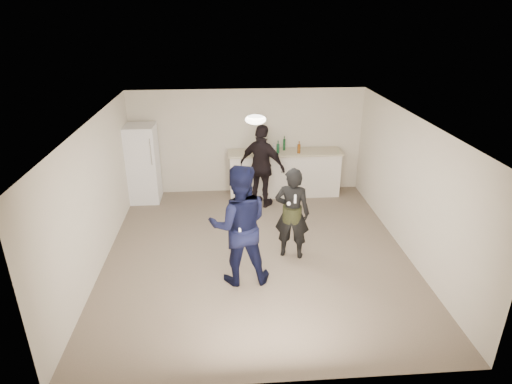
{
  "coord_description": "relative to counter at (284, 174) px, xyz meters",
  "views": [
    {
      "loc": [
        -0.52,
        -6.83,
        4.21
      ],
      "look_at": [
        0.0,
        0.2,
        1.15
      ],
      "focal_mm": 30.0,
      "sensor_mm": 36.0,
      "label": 1
    }
  ],
  "objects": [
    {
      "name": "nunchuk_man",
      "position": [
        -1.09,
        -3.72,
        0.45
      ],
      "size": [
        0.07,
        0.07,
        0.07
      ],
      "primitive_type": "sphere",
      "color": "white",
      "rests_on": "man"
    },
    {
      "name": "counter_top",
      "position": [
        0.0,
        0.0,
        0.55
      ],
      "size": [
        2.68,
        0.64,
        0.04
      ],
      "primitive_type": "cube",
      "color": "beige",
      "rests_on": "counter"
    },
    {
      "name": "fridge",
      "position": [
        -3.31,
        -0.07,
        0.38
      ],
      "size": [
        0.7,
        0.7,
        1.8
      ],
      "primitive_type": "cube",
      "color": "white",
      "rests_on": "floor"
    },
    {
      "name": "camo_shorts",
      "position": [
        -0.25,
        -2.79,
        0.32
      ],
      "size": [
        0.34,
        0.34,
        0.28
      ],
      "primitive_type": "cylinder",
      "color": "#313618",
      "rests_on": "woman"
    },
    {
      "name": "ceiling",
      "position": [
        -0.87,
        -2.67,
        1.98
      ],
      "size": [
        6.0,
        6.0,
        0.0
      ],
      "primitive_type": "plane",
      "rotation": [
        3.14,
        0.0,
        0.0
      ],
      "color": "silver",
      "rests_on": "wall_back"
    },
    {
      "name": "ceiling_dome",
      "position": [
        -0.87,
        -2.37,
        1.93
      ],
      "size": [
        0.36,
        0.36,
        0.16
      ],
      "primitive_type": "ellipsoid",
      "color": "white",
      "rests_on": "ceiling"
    },
    {
      "name": "spectator",
      "position": [
        -0.59,
        -0.58,
        0.42
      ],
      "size": [
        1.17,
        1.01,
        1.89
      ],
      "primitive_type": "imported",
      "rotation": [
        0.0,
        0.0,
        2.54
      ],
      "color": "black",
      "rests_on": "floor"
    },
    {
      "name": "woman",
      "position": [
        -0.25,
        -2.79,
        0.33
      ],
      "size": [
        0.71,
        0.57,
        1.71
      ],
      "primitive_type": "imported",
      "rotation": [
        0.0,
        0.0,
        2.86
      ],
      "color": "black",
      "rests_on": "floor"
    },
    {
      "name": "nunchuk_woman",
      "position": [
        -0.35,
        -3.01,
        0.62
      ],
      "size": [
        0.07,
        0.07,
        0.07
      ],
      "primitive_type": "sphere",
      "color": "white",
      "rests_on": "woman"
    },
    {
      "name": "wall_right",
      "position": [
        1.88,
        -2.67,
        0.72
      ],
      "size": [
        0.0,
        6.0,
        6.0
      ],
      "primitive_type": "plane",
      "rotation": [
        1.57,
        0.0,
        -1.57
      ],
      "color": "beige",
      "rests_on": "floor"
    },
    {
      "name": "floor",
      "position": [
        -0.87,
        -2.67,
        -0.53
      ],
      "size": [
        6.0,
        6.0,
        0.0
      ],
      "primitive_type": "plane",
      "color": "#6B5B4C",
      "rests_on": "ground"
    },
    {
      "name": "bottle_cluster",
      "position": [
        -0.15,
        -0.05,
        0.67
      ],
      "size": [
        0.97,
        0.31,
        0.27
      ],
      "color": "brown",
      "rests_on": "counter_top"
    },
    {
      "name": "wall_back",
      "position": [
        -0.87,
        0.33,
        0.72
      ],
      "size": [
        6.0,
        0.0,
        6.0
      ],
      "primitive_type": "plane",
      "rotation": [
        1.57,
        0.0,
        0.0
      ],
      "color": "beige",
      "rests_on": "floor"
    },
    {
      "name": "counter",
      "position": [
        0.0,
        0.0,
        0.0
      ],
      "size": [
        2.6,
        0.56,
        1.05
      ],
      "primitive_type": "cube",
      "color": "silver",
      "rests_on": "floor"
    },
    {
      "name": "wall_left",
      "position": [
        -3.62,
        -2.67,
        0.72
      ],
      "size": [
        0.0,
        6.0,
        6.0
      ],
      "primitive_type": "plane",
      "rotation": [
        1.57,
        0.0,
        1.57
      ],
      "color": "beige",
      "rests_on": "floor"
    },
    {
      "name": "fridge_handle",
      "position": [
        -3.03,
        -0.44,
        0.78
      ],
      "size": [
        0.02,
        0.02,
        0.6
      ],
      "primitive_type": "cylinder",
      "color": "white",
      "rests_on": "fridge"
    },
    {
      "name": "remote_man",
      "position": [
        -1.21,
        -3.75,
        0.53
      ],
      "size": [
        0.04,
        0.04,
        0.15
      ],
      "primitive_type": "cube",
      "color": "white",
      "rests_on": "man"
    },
    {
      "name": "shaker",
      "position": [
        -0.66,
        -0.0,
        0.65
      ],
      "size": [
        0.08,
        0.08,
        0.17
      ],
      "primitive_type": "cylinder",
      "color": "silver",
      "rests_on": "counter_top"
    },
    {
      "name": "man",
      "position": [
        -1.21,
        -3.47,
        0.49
      ],
      "size": [
        1.01,
        0.8,
        2.03
      ],
      "primitive_type": "imported",
      "rotation": [
        0.0,
        0.0,
        3.17
      ],
      "color": "#0D113A",
      "rests_on": "floor"
    },
    {
      "name": "wall_front",
      "position": [
        -0.87,
        -5.67,
        0.72
      ],
      "size": [
        6.0,
        0.0,
        6.0
      ],
      "primitive_type": "plane",
      "rotation": [
        -1.57,
        0.0,
        0.0
      ],
      "color": "beige",
      "rests_on": "floor"
    },
    {
      "name": "remote_woman",
      "position": [
        -0.25,
        -3.04,
        0.72
      ],
      "size": [
        0.04,
        0.04,
        0.15
      ],
      "primitive_type": "cube",
      "color": "white",
      "rests_on": "woman"
    }
  ]
}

